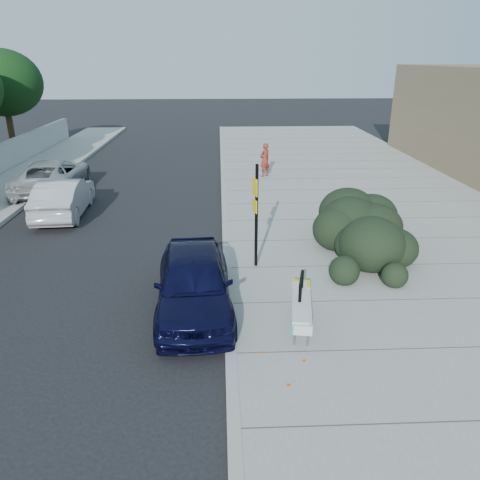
% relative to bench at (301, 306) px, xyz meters
% --- Properties ---
extents(ground, '(120.00, 120.00, 0.00)m').
position_rel_bench_xyz_m(ground, '(-1.53, 1.03, -0.63)').
color(ground, black).
rests_on(ground, ground).
extents(sidewalk_near, '(11.20, 50.00, 0.15)m').
position_rel_bench_xyz_m(sidewalk_near, '(4.07, 6.03, -0.56)').
color(sidewalk_near, gray).
rests_on(sidewalk_near, ground).
extents(curb_near, '(0.22, 50.00, 0.17)m').
position_rel_bench_xyz_m(curb_near, '(-1.53, 6.03, -0.55)').
color(curb_near, '#9E9E99').
rests_on(curb_near, ground).
extents(tree_far_f, '(4.40, 4.40, 6.07)m').
position_rel_bench_xyz_m(tree_far_f, '(-14.03, 20.03, 3.55)').
color(tree_far_f, '#332114').
rests_on(tree_far_f, ground).
extents(bench, '(0.73, 2.06, 0.61)m').
position_rel_bench_xyz_m(bench, '(0.00, 0.00, 0.00)').
color(bench, gray).
rests_on(bench, sidewalk_near).
extents(bike_rack, '(0.22, 0.72, 1.07)m').
position_rel_bench_xyz_m(bike_rack, '(0.02, 0.22, 0.16)').
color(bike_rack, black).
rests_on(bike_rack, sidewalk_near).
extents(sign_post, '(0.15, 0.32, 2.86)m').
position_rel_bench_xyz_m(sign_post, '(-0.74, 3.15, 1.13)').
color(sign_post, black).
rests_on(sign_post, sidewalk_near).
extents(hedge, '(2.38, 4.56, 1.68)m').
position_rel_bench_xyz_m(hedge, '(2.47, 3.94, 0.36)').
color(hedge, black).
rests_on(hedge, sidewalk_near).
extents(sedan_navy, '(1.98, 4.39, 1.46)m').
position_rel_bench_xyz_m(sedan_navy, '(-2.33, 1.02, 0.10)').
color(sedan_navy, black).
rests_on(sedan_navy, ground).
extents(wagon_silver, '(1.75, 4.33, 1.40)m').
position_rel_bench_xyz_m(wagon_silver, '(-7.53, 8.37, 0.07)').
color(wagon_silver, '#BBBBC0').
rests_on(wagon_silver, ground).
extents(suv_silver, '(2.63, 5.33, 1.45)m').
position_rel_bench_xyz_m(suv_silver, '(-9.03, 11.68, 0.09)').
color(suv_silver, '#A4A6A9').
rests_on(suv_silver, ground).
extents(pedestrian, '(0.69, 0.66, 1.60)m').
position_rel_bench_xyz_m(pedestrian, '(0.48, 13.57, 0.32)').
color(pedestrian, maroon).
rests_on(pedestrian, sidewalk_near).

